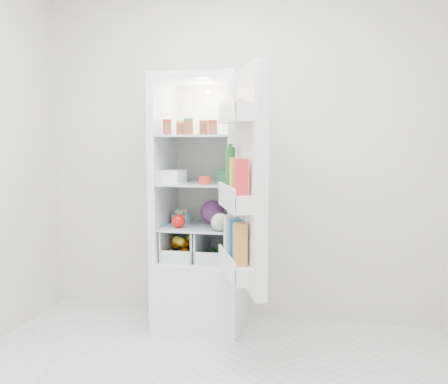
% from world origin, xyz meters
% --- Properties ---
extents(room_walls, '(3.02, 3.02, 2.61)m').
position_xyz_m(room_walls, '(0.00, 0.00, 1.59)').
color(room_walls, silver).
rests_on(room_walls, ground).
extents(refrigerator, '(0.60, 0.60, 1.80)m').
position_xyz_m(refrigerator, '(-0.20, 1.25, 0.67)').
color(refrigerator, white).
rests_on(refrigerator, ground).
extents(shelf_low, '(0.49, 0.53, 0.01)m').
position_xyz_m(shelf_low, '(-0.20, 1.19, 0.74)').
color(shelf_low, silver).
rests_on(shelf_low, refrigerator).
extents(shelf_mid, '(0.49, 0.53, 0.02)m').
position_xyz_m(shelf_mid, '(-0.20, 1.19, 1.05)').
color(shelf_mid, silver).
rests_on(shelf_mid, refrigerator).
extents(shelf_top, '(0.49, 0.53, 0.02)m').
position_xyz_m(shelf_top, '(-0.20, 1.19, 1.38)').
color(shelf_top, silver).
rests_on(shelf_top, refrigerator).
extents(crisper_left, '(0.23, 0.46, 0.22)m').
position_xyz_m(crisper_left, '(-0.32, 1.19, 0.61)').
color(crisper_left, silver).
rests_on(crisper_left, refrigerator).
extents(crisper_right, '(0.23, 0.46, 0.22)m').
position_xyz_m(crisper_right, '(-0.08, 1.19, 0.61)').
color(crisper_right, silver).
rests_on(crisper_right, refrigerator).
extents(condiment_jars, '(0.38, 0.16, 0.08)m').
position_xyz_m(condiment_jars, '(-0.24, 1.07, 1.43)').
color(condiment_jars, '#B21919').
rests_on(condiment_jars, shelf_top).
extents(squeeze_bottle, '(0.06, 0.06, 0.20)m').
position_xyz_m(squeeze_bottle, '(0.01, 1.30, 1.49)').
color(squeeze_bottle, white).
rests_on(squeeze_bottle, shelf_top).
extents(tub_white, '(0.16, 0.16, 0.09)m').
position_xyz_m(tub_white, '(-0.37, 1.09, 1.10)').
color(tub_white, white).
rests_on(tub_white, shelf_mid).
extents(tin_red, '(0.09, 0.09, 0.05)m').
position_xyz_m(tin_red, '(-0.11, 0.96, 1.08)').
color(tin_red, red).
rests_on(tin_red, shelf_mid).
extents(tub_green, '(0.15, 0.17, 0.08)m').
position_xyz_m(tub_green, '(-0.03, 1.29, 1.10)').
color(tub_green, '#469A5A').
rests_on(tub_green, shelf_mid).
extents(red_cabbage, '(0.17, 0.17, 0.17)m').
position_xyz_m(red_cabbage, '(-0.13, 1.24, 0.83)').
color(red_cabbage, '#501B50').
rests_on(red_cabbage, shelf_low).
extents(bell_pepper, '(0.09, 0.09, 0.09)m').
position_xyz_m(bell_pepper, '(-0.32, 1.03, 0.79)').
color(bell_pepper, red).
rests_on(bell_pepper, shelf_low).
extents(mushroom_bowl, '(0.19, 0.19, 0.07)m').
position_xyz_m(mushroom_bowl, '(-0.36, 1.24, 0.78)').
color(mushroom_bowl, '#86B6C8').
rests_on(mushroom_bowl, shelf_low).
extents(salad_bag, '(0.12, 0.12, 0.12)m').
position_xyz_m(salad_bag, '(-0.02, 0.98, 0.81)').
color(salad_bag, '#A9C191').
rests_on(salad_bag, shelf_low).
extents(citrus_pile, '(0.20, 0.31, 0.16)m').
position_xyz_m(citrus_pile, '(-0.32, 1.16, 0.58)').
color(citrus_pile, '#DF5D0B').
rests_on(citrus_pile, refrigerator).
extents(veg_pile, '(0.16, 0.30, 0.10)m').
position_xyz_m(veg_pile, '(-0.07, 1.18, 0.56)').
color(veg_pile, '#194517').
rests_on(veg_pile, refrigerator).
extents(fridge_door, '(0.36, 0.58, 1.30)m').
position_xyz_m(fridge_door, '(0.21, 0.63, 1.09)').
color(fridge_door, white).
rests_on(fridge_door, refrigerator).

